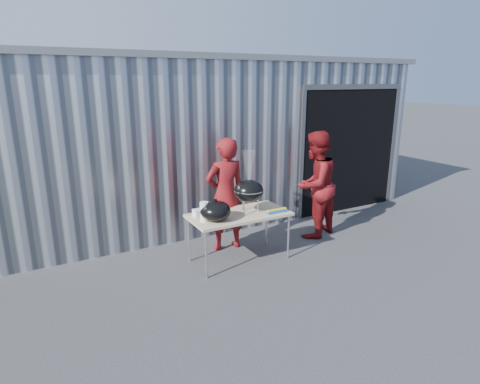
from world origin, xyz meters
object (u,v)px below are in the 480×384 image
kettle_grill (249,186)px  person_bystander (315,185)px  folding_table (239,216)px  person_cook (226,195)px

kettle_grill → person_bystander: (1.49, 0.29, -0.24)m
folding_table → person_bystander: bearing=9.3°
folding_table → person_bystander: person_bystander is taller
person_cook → folding_table: bearing=88.4°
kettle_grill → person_cook: person_cook is taller
folding_table → kettle_grill: kettle_grill is taller
kettle_grill → person_bystander: bearing=11.1°
kettle_grill → person_cook: size_ratio=0.51×
folding_table → kettle_grill: 0.48m
folding_table → person_bystander: size_ratio=0.81×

